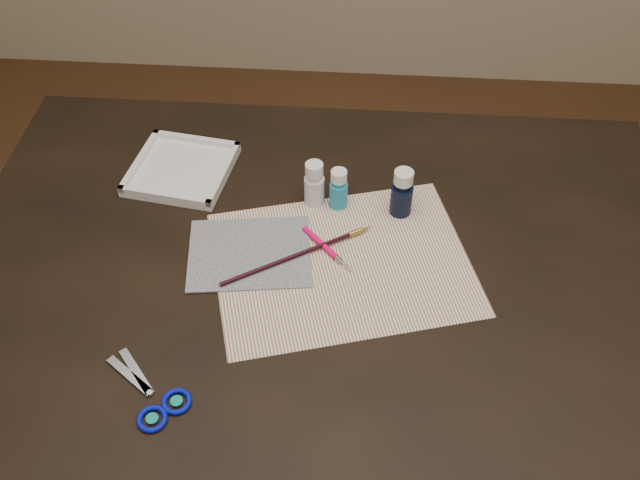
# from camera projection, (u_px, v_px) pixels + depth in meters

# --- Properties ---
(ground) EXTENTS (3.50, 3.50, 0.02)m
(ground) POSITION_uv_depth(u_px,v_px,m) (320.00, 462.00, 1.80)
(ground) COLOR #422614
(ground) RESTS_ON ground
(table) EXTENTS (1.30, 0.90, 0.75)m
(table) POSITION_uv_depth(u_px,v_px,m) (320.00, 378.00, 1.52)
(table) COLOR black
(table) RESTS_ON ground
(paper) EXTENTS (0.51, 0.44, 0.00)m
(paper) POSITION_uv_depth(u_px,v_px,m) (342.00, 263.00, 1.24)
(paper) COLOR white
(paper) RESTS_ON table
(canvas) EXTENTS (0.24, 0.20, 0.00)m
(canvas) POSITION_uv_depth(u_px,v_px,m) (250.00, 253.00, 1.26)
(canvas) COLOR black
(canvas) RESTS_ON paper
(paint_bottle_white) EXTENTS (0.05, 0.05, 0.09)m
(paint_bottle_white) POSITION_uv_depth(u_px,v_px,m) (314.00, 184.00, 1.32)
(paint_bottle_white) COLOR silver
(paint_bottle_white) RESTS_ON table
(paint_bottle_cyan) EXTENTS (0.04, 0.04, 0.08)m
(paint_bottle_cyan) POSITION_uv_depth(u_px,v_px,m) (339.00, 189.00, 1.32)
(paint_bottle_cyan) COLOR teal
(paint_bottle_cyan) RESTS_ON table
(paint_bottle_navy) EXTENTS (0.05, 0.05, 0.10)m
(paint_bottle_navy) POSITION_uv_depth(u_px,v_px,m) (402.00, 193.00, 1.30)
(paint_bottle_navy) COLOR black
(paint_bottle_navy) RESTS_ON table
(paintbrush) EXTENTS (0.26, 0.17, 0.01)m
(paintbrush) POSITION_uv_depth(u_px,v_px,m) (299.00, 254.00, 1.25)
(paintbrush) COLOR black
(paintbrush) RESTS_ON canvas
(craft_knife) EXTENTS (0.10, 0.11, 0.01)m
(craft_knife) POSITION_uv_depth(u_px,v_px,m) (328.00, 250.00, 1.26)
(craft_knife) COLOR #F10860
(craft_knife) RESTS_ON paper
(scissors) EXTENTS (0.19, 0.18, 0.01)m
(scissors) POSITION_uv_depth(u_px,v_px,m) (140.00, 389.00, 1.06)
(scissors) COLOR silver
(scissors) RESTS_ON table
(palette_tray) EXTENTS (0.21, 0.21, 0.02)m
(palette_tray) POSITION_uv_depth(u_px,v_px,m) (182.00, 169.00, 1.40)
(palette_tray) COLOR white
(palette_tray) RESTS_ON table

